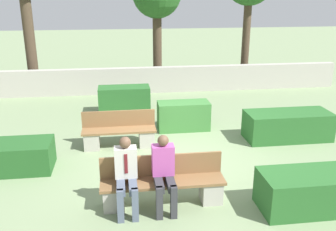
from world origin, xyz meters
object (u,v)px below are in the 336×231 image
at_px(bench_left_side, 119,134).
at_px(person_seated_woman, 164,170).
at_px(person_seated_man, 126,172).
at_px(bench_front, 163,186).

distance_m(bench_left_side, person_seated_woman, 2.95).
xyz_separation_m(person_seated_man, person_seated_woman, (0.64, -0.00, -0.00)).
xyz_separation_m(bench_left_side, person_seated_woman, (0.74, -2.83, 0.40)).
bearing_deg(bench_left_side, person_seated_man, -80.51).
xyz_separation_m(bench_front, person_seated_woman, (0.00, -0.15, 0.38)).
relative_size(bench_front, person_seated_woman, 1.67).
distance_m(bench_front, bench_left_side, 2.78).
relative_size(person_seated_man, person_seated_woman, 1.00).
bearing_deg(person_seated_woman, bench_front, 91.78).
height_order(bench_left_side, person_seated_woman, person_seated_woman).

